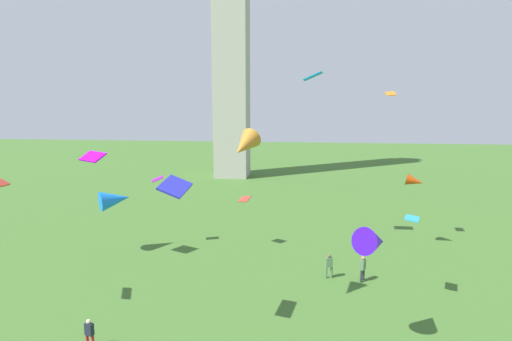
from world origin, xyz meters
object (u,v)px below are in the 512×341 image
object	(u,v)px
person_2	(89,332)
kite_flying_7	(412,218)
kite_flying_6	(245,199)
kite_flying_1	(415,181)
kite_flying_3	(175,186)
kite_flying_0	(157,179)
kite_flying_5	(374,241)
kite_flying_9	(93,157)
person_3	(363,267)
person_0	(329,265)
kite_flying_4	(115,199)
kite_flying_8	(391,94)
kite_flying_11	(244,145)
kite_flying_2	(313,76)

from	to	relation	value
person_2	kite_flying_7	distance (m)	18.26
person_2	kite_flying_7	bearing A→B (deg)	36.71
kite_flying_6	kite_flying_7	xyz separation A→B (m)	(11.01, -7.81, 1.07)
kite_flying_1	kite_flying_3	xyz separation A→B (m)	(-14.99, -14.44, 2.22)
person_2	kite_flying_1	distance (m)	25.20
person_2	kite_flying_0	bearing A→B (deg)	111.48
kite_flying_5	kite_flying_9	distance (m)	20.01
person_3	kite_flying_0	xyz separation A→B (m)	(-15.80, 4.52, 4.82)
person_3	kite_flying_7	bearing A→B (deg)	-108.75
kite_flying_6	kite_flying_0	bearing A→B (deg)	-137.89
kite_flying_6	kite_flying_1	bearing A→B (deg)	41.83
person_0	person_2	bearing A→B (deg)	-155.34
kite_flying_4	kite_flying_7	size ratio (longest dim) A/B	2.17
kite_flying_1	kite_flying_8	world-z (taller)	kite_flying_8
kite_flying_7	kite_flying_9	xyz separation A→B (m)	(-21.20, 3.10, 2.89)
kite_flying_3	kite_flying_6	distance (m)	13.68
kite_flying_6	kite_flying_3	bearing A→B (deg)	-59.87
kite_flying_3	kite_flying_11	world-z (taller)	kite_flying_11
kite_flying_0	person_3	bearing A→B (deg)	-33.06
kite_flying_2	kite_flying_4	distance (m)	18.25
kite_flying_9	kite_flying_2	bearing A→B (deg)	39.78
kite_flying_7	kite_flying_1	bearing A→B (deg)	-175.38
kite_flying_0	kite_flying_8	bearing A→B (deg)	-10.66
kite_flying_1	kite_flying_0	bearing A→B (deg)	112.79
kite_flying_8	kite_flying_5	bearing A→B (deg)	164.87
kite_flying_1	kite_flying_2	size ratio (longest dim) A/B	1.05
kite_flying_8	kite_flying_11	xyz separation A→B (m)	(-9.73, -12.22, -2.91)
kite_flying_1	kite_flying_5	xyz separation A→B (m)	(-5.60, -13.89, -0.30)
kite_flying_2	kite_flying_11	distance (m)	12.78
kite_flying_6	kite_flying_9	distance (m)	11.91
kite_flying_1	kite_flying_7	xyz separation A→B (m)	(-2.61, -9.17, -0.47)
person_2	kite_flying_4	size ratio (longest dim) A/B	0.56
kite_flying_6	kite_flying_5	bearing A→B (deg)	-21.24
kite_flying_1	kite_flying_11	xyz separation A→B (m)	(-11.99, -12.24, 4.00)
kite_flying_3	person_2	bearing A→B (deg)	112.53
kite_flying_4	person_2	bearing A→B (deg)	161.24
kite_flying_9	kite_flying_11	world-z (taller)	kite_flying_11
kite_flying_5	kite_flying_8	distance (m)	15.99
kite_flying_9	kite_flying_4	bearing A→B (deg)	106.08
person_0	kite_flying_1	size ratio (longest dim) A/B	1.03
kite_flying_0	kite_flying_6	distance (m)	7.26
person_0	person_2	distance (m)	15.24
person_2	kite_flying_4	bearing A→B (deg)	125.38
kite_flying_0	kite_flying_4	world-z (taller)	kite_flying_0
kite_flying_5	kite_flying_7	bearing A→B (deg)	-82.19
person_2	kite_flying_11	size ratio (longest dim) A/B	0.71
kite_flying_5	kite_flying_11	bearing A→B (deg)	25.60
kite_flying_6	kite_flying_7	size ratio (longest dim) A/B	0.90
kite_flying_2	kite_flying_7	xyz separation A→B (m)	(5.70, -8.41, -8.71)
person_2	kite_flying_4	world-z (taller)	kite_flying_4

